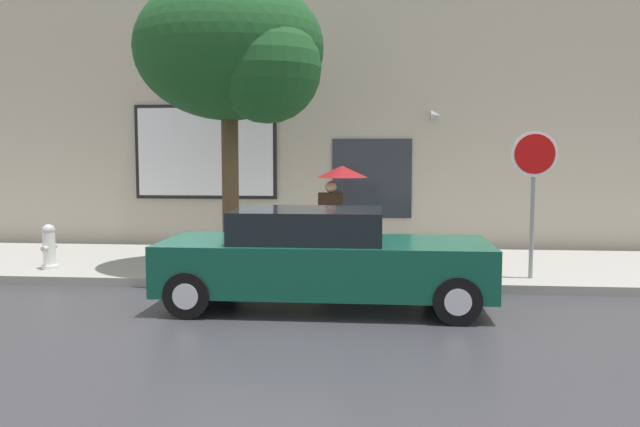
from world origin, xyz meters
The scene contains 8 objects.
ground_plane centered at (0.00, 0.00, 0.00)m, with size 60.00×60.00×0.00m, color #333338.
sidewalk centered at (0.00, 3.00, 0.07)m, with size 20.00×4.00×0.15m, color gray.
building_facade centered at (-0.02, 5.50, 3.48)m, with size 20.00×0.67×7.00m.
parked_car centered at (0.99, -0.09, 0.71)m, with size 4.70×1.89×1.43m.
fire_hydrant centered at (-4.20, 1.79, 0.55)m, with size 0.30×0.44×0.81m.
pedestrian_with_umbrella centered at (1.05, 2.66, 1.64)m, with size 0.98×0.98×1.87m.
street_tree centered at (-0.75, 2.15, 4.03)m, with size 3.44×2.92×5.27m.
stop_sign centered at (4.36, 1.63, 1.89)m, with size 0.76×0.10×2.46m.
Camera 1 is at (1.80, -9.11, 2.17)m, focal length 35.37 mm.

